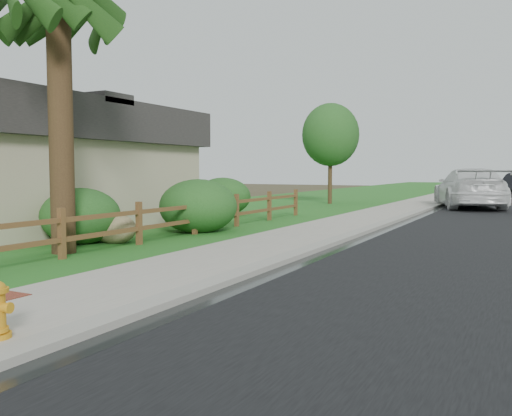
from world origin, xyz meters
The scene contains 13 objects.
ground centered at (0.00, 0.00, 0.00)m, with size 120.00×120.00×0.00m, color #3D3721.
curb centered at (0.40, 35.00, 0.06)m, with size 0.40×90.00×0.12m, color gray.
wet_gutter centered at (0.75, 35.00, 0.02)m, with size 0.50×90.00×0.00m, color black.
sidewalk centered at (-0.90, 35.00, 0.05)m, with size 2.20×90.00×0.10m, color gray.
grass_strip centered at (-2.80, 35.00, 0.03)m, with size 1.60×90.00×0.06m, color #1B6020.
lawn_near centered at (-8.00, 35.00, 0.02)m, with size 9.00×90.00×0.04m, color #1B6020.
ranch_fence centered at (-3.60, 6.40, 0.62)m, with size 0.12×16.92×1.10m.
white_suv centered at (2.00, 23.29, 0.98)m, with size 2.69×6.61×1.92m, color silver.
boulder centered at (-4.47, 5.31, 0.39)m, with size 1.18×0.88×0.78m, color brown.
shrub_b centered at (-3.90, 8.24, 0.80)m, with size 2.28×2.28×1.60m, color #1C4719.
shrub_c centered at (-5.21, 4.91, 0.71)m, with size 1.97×1.97×1.42m, color #1C4719.
shrub_d centered at (-6.50, 14.00, 0.78)m, with size 2.29×2.29×1.56m, color #1C4719.
tree_near_left centered at (-5.05, 22.90, 3.76)m, with size 3.08×3.08×5.46m.
Camera 1 is at (4.87, -5.04, 1.86)m, focal length 38.00 mm.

